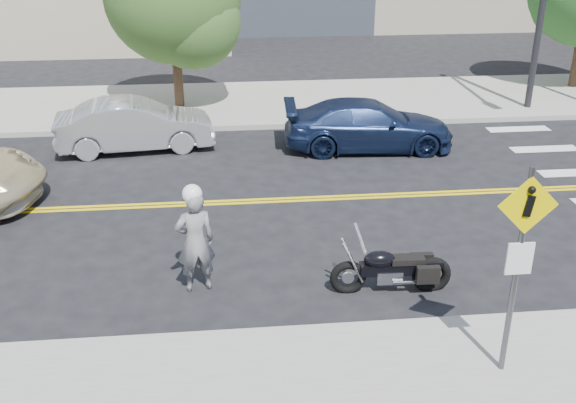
% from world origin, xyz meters
% --- Properties ---
extents(ground_plane, '(120.00, 120.00, 0.00)m').
position_xyz_m(ground_plane, '(0.00, 0.00, 0.00)').
color(ground_plane, black).
rests_on(ground_plane, ground).
extents(sidewalk_far, '(60.00, 5.00, 0.15)m').
position_xyz_m(sidewalk_far, '(0.00, 7.50, 0.07)').
color(sidewalk_far, '#9E9B91').
rests_on(sidewalk_far, ground_plane).
extents(pedestrian_sign, '(0.78, 0.08, 3.00)m').
position_xyz_m(pedestrian_sign, '(4.20, -6.31, 1.96)').
color(pedestrian_sign, '#4C4C51').
rests_on(pedestrian_sign, sidewalk_near).
extents(motorcyclist, '(0.75, 0.58, 1.93)m').
position_xyz_m(motorcyclist, '(-0.04, -3.53, 0.96)').
color(motorcyclist, '#9D9DA1').
rests_on(motorcyclist, ground).
extents(motorcycle, '(2.01, 0.68, 1.21)m').
position_xyz_m(motorcycle, '(3.22, -3.92, 0.61)').
color(motorcycle, black).
rests_on(motorcycle, ground).
extents(parked_car_silver, '(4.20, 1.86, 1.34)m').
position_xyz_m(parked_car_silver, '(-1.80, 3.69, 0.67)').
color(parked_car_silver, '#B2B6BA').
rests_on(parked_car_silver, ground).
extents(parked_car_blue, '(4.53, 2.05, 1.29)m').
position_xyz_m(parked_car_blue, '(4.32, 3.17, 0.64)').
color(parked_car_blue, '#19274B').
rests_on(parked_car_blue, ground).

